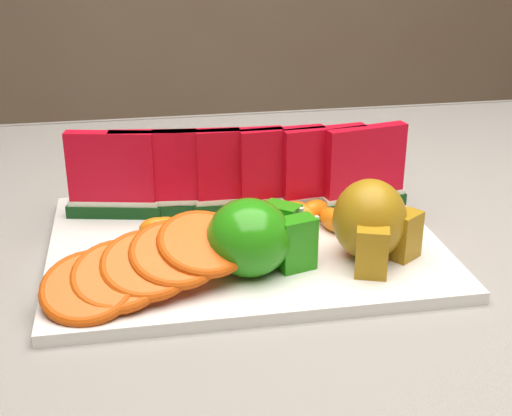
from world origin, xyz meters
The scene contains 11 objects.
table centered at (0.00, 0.00, 0.65)m, with size 1.40×0.90×0.75m.
tablecloth centered at (0.00, 0.00, 0.72)m, with size 1.53×1.03×0.20m.
platter centered at (-0.07, 0.00, 0.76)m, with size 0.40×0.30×0.01m.
apple_cluster centered at (-0.07, -0.07, 0.80)m, with size 0.11×0.10×0.07m.
pear_cluster centered at (0.05, -0.07, 0.81)m, with size 0.09×0.09×0.08m.
side_plate centered at (0.09, 0.29, 0.76)m, with size 0.22×0.22×0.01m.
fork centered at (-0.10, 0.16, 0.76)m, with size 0.06×0.19×0.00m.
watermelon_row centered at (-0.06, 0.07, 0.82)m, with size 0.39×0.07×0.10m.
orange_fan_front centered at (-0.17, -0.09, 0.80)m, with size 0.21×0.13×0.06m.
orange_fan_back centered at (-0.09, 0.12, 0.79)m, with size 0.29×0.11×0.05m.
tangerine_segments centered at (-0.06, 0.02, 0.78)m, with size 0.22×0.08×0.03m.
Camera 1 is at (-0.18, -0.67, 1.09)m, focal length 50.00 mm.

